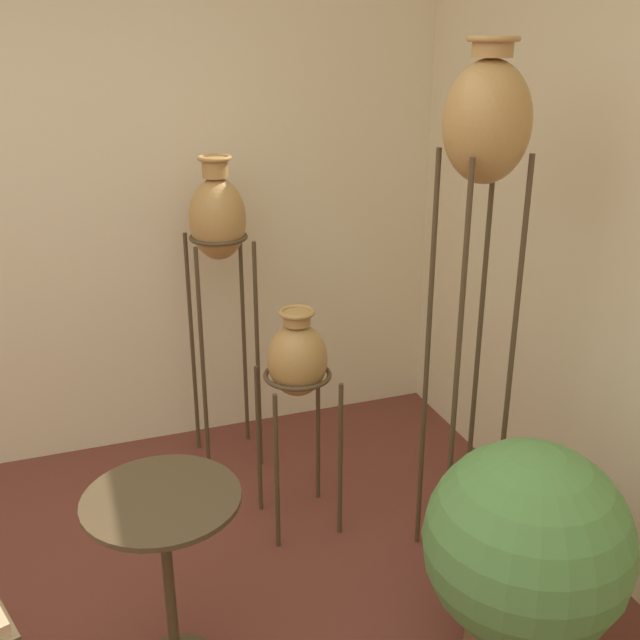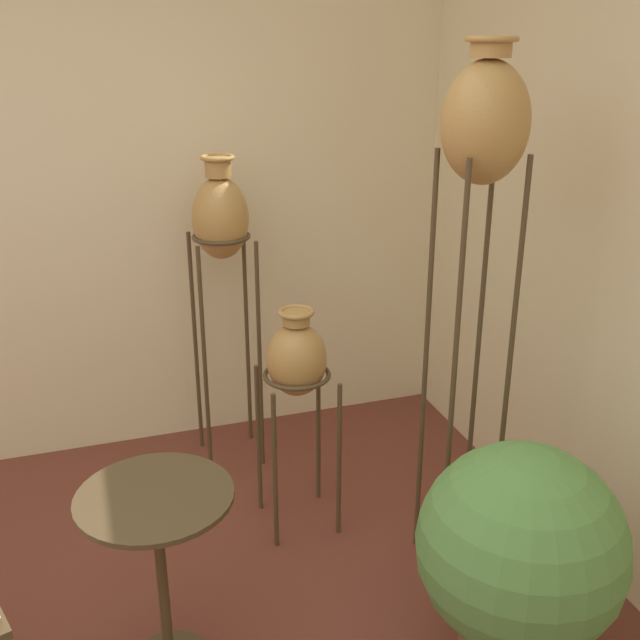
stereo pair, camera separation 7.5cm
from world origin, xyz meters
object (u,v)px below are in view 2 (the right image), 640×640
vase_stand_tall (484,138)px  potted_plant (519,556)px  side_table (159,545)px  vase_stand_short (297,363)px  vase_stand_medium (221,225)px

vase_stand_tall → potted_plant: bearing=-100.1°
vase_stand_tall → side_table: vase_stand_tall is taller
side_table → potted_plant: potted_plant is taller
vase_stand_tall → vase_stand_short: size_ratio=2.02×
vase_stand_medium → side_table: vase_stand_medium is taller
vase_stand_medium → vase_stand_short: size_ratio=1.52×
vase_stand_medium → side_table: 1.56m
vase_stand_short → side_table: vase_stand_short is taller
vase_stand_tall → potted_plant: (-0.11, -0.61, -1.24)m
vase_stand_tall → vase_stand_short: (-0.54, 0.43, -0.94)m
vase_stand_medium → potted_plant: vase_stand_medium is taller
vase_stand_short → vase_stand_tall: bearing=-38.3°
vase_stand_tall → vase_stand_medium: 1.38m
vase_stand_tall → side_table: size_ratio=2.90×
vase_stand_tall → potted_plant: vase_stand_tall is taller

